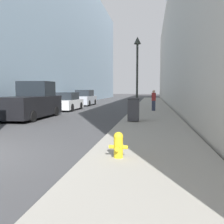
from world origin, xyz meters
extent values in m
cube|color=#9E998E|center=(5.13, 18.00, 0.06)|extent=(3.35, 60.00, 0.12)
cube|color=#849EB2|center=(-10.47, 26.00, 9.03)|extent=(12.00, 60.00, 18.07)
cube|color=beige|center=(12.90, 26.00, 6.96)|extent=(12.00, 60.00, 13.92)
cylinder|color=yellow|center=(4.32, 0.59, 0.36)|extent=(0.22, 0.22, 0.48)
sphere|color=yellow|center=(4.32, 0.59, 0.64)|extent=(0.23, 0.23, 0.23)
cylinder|color=yellow|center=(4.32, 0.59, 0.71)|extent=(0.06, 0.06, 0.05)
cylinder|color=yellow|center=(4.32, 0.42, 0.38)|extent=(0.11, 0.12, 0.11)
cylinder|color=yellow|center=(4.15, 0.59, 0.38)|extent=(0.12, 0.09, 0.09)
cylinder|color=yellow|center=(4.50, 0.59, 0.38)|extent=(0.12, 0.09, 0.09)
cube|color=#3D3D42|center=(4.16, 7.79, 0.70)|extent=(0.57, 0.67, 1.10)
cube|color=#2D2D31|center=(4.16, 7.79, 1.29)|extent=(0.59, 0.69, 0.08)
cylinder|color=black|center=(3.91, 8.07, 0.20)|extent=(0.05, 0.16, 0.16)
cylinder|color=black|center=(4.40, 8.07, 0.20)|extent=(0.05, 0.16, 0.16)
cylinder|color=#2D332D|center=(4.12, 11.35, 0.25)|extent=(0.26, 0.26, 0.25)
cylinder|color=#2D332D|center=(4.12, 11.35, 2.44)|extent=(0.14, 0.14, 4.64)
cone|color=#2D332D|center=(4.12, 11.35, 4.99)|extent=(0.47, 0.47, 0.47)
cube|color=black|center=(-2.30, 8.95, 0.77)|extent=(2.10, 5.32, 1.19)
cube|color=black|center=(-2.30, 9.88, 1.84)|extent=(1.93, 1.70, 0.94)
cylinder|color=black|center=(-3.28, 10.60, 0.32)|extent=(0.24, 0.64, 0.64)
cylinder|color=black|center=(-1.33, 10.60, 0.32)|extent=(0.24, 0.64, 0.64)
cylinder|color=black|center=(-1.33, 7.30, 0.32)|extent=(0.24, 0.64, 0.64)
cube|color=silver|center=(-2.22, 15.31, 0.53)|extent=(1.89, 4.24, 0.75)
cube|color=#1E2328|center=(-2.22, 15.31, 1.23)|extent=(1.66, 2.20, 0.64)
cylinder|color=black|center=(-3.09, 16.58, 0.32)|extent=(0.24, 0.64, 0.64)
cylinder|color=black|center=(-1.34, 16.58, 0.32)|extent=(0.24, 0.64, 0.64)
cylinder|color=black|center=(-3.09, 14.04, 0.32)|extent=(0.24, 0.64, 0.64)
cylinder|color=black|center=(-1.34, 14.04, 0.32)|extent=(0.24, 0.64, 0.64)
cube|color=#A3A8B2|center=(-2.45, 22.10, 0.61)|extent=(1.80, 4.50, 0.89)
cube|color=#1E2328|center=(-2.45, 22.10, 1.40)|extent=(1.58, 2.34, 0.70)
cylinder|color=black|center=(-3.27, 23.45, 0.32)|extent=(0.24, 0.64, 0.64)
cylinder|color=black|center=(-1.62, 23.45, 0.32)|extent=(0.24, 0.64, 0.64)
cylinder|color=black|center=(-3.27, 20.75, 0.32)|extent=(0.24, 0.64, 0.64)
cylinder|color=black|center=(-1.62, 20.75, 0.32)|extent=(0.24, 0.64, 0.64)
cube|color=#2D3347|center=(5.24, 14.61, 0.52)|extent=(0.28, 0.20, 0.79)
cube|color=maroon|center=(5.24, 14.61, 1.22)|extent=(0.33, 0.20, 0.63)
sphere|color=tan|center=(5.24, 14.61, 1.64)|extent=(0.21, 0.21, 0.21)
camera|label=1|loc=(5.12, -5.33, 1.77)|focal=40.00mm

